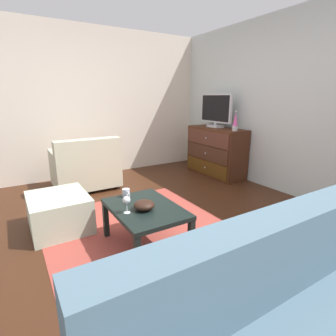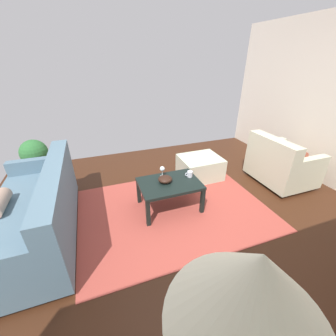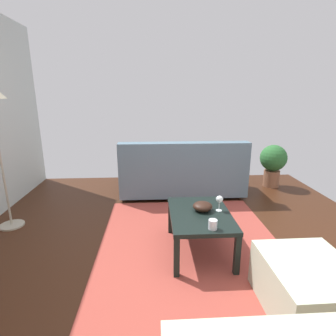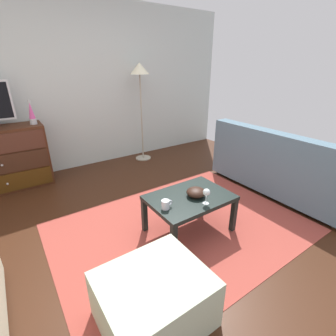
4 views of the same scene
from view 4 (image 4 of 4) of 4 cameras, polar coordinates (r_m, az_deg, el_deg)
The scene contains 12 objects.
ground_plane at distance 2.80m, azimuth -2.76°, elevation -13.57°, with size 5.55×4.99×0.05m, color #3C1F11.
wall_accent_rear at distance 4.35m, azimuth -19.77°, elevation 17.25°, with size 5.55×0.12×2.58m, color #B9C3BF.
area_rug at distance 2.74m, azimuth 3.17°, elevation -13.73°, with size 2.60×1.90×0.01m, color #A24036.
dresser at distance 4.05m, azimuth -34.45°, elevation 1.62°, with size 1.17×0.49×0.87m.
lava_lamp at distance 3.89m, azimuth -29.30°, elevation 11.02°, with size 0.09×0.09×0.33m.
coffee_table at distance 2.51m, azimuth 5.07°, elevation -7.64°, with size 0.83×0.59×0.42m.
wine_glass at distance 2.33m, azimuth 8.99°, elevation -5.75°, with size 0.07×0.07×0.16m.
mug at distance 2.26m, azimuth -0.53°, elevation -8.51°, with size 0.11×0.08×0.08m.
bowl_decorative at distance 2.47m, azimuth 6.58°, elevation -5.66°, with size 0.19×0.19×0.09m, color black.
couch_large at distance 3.68m, azimuth 25.13°, elevation 0.19°, with size 0.85×1.89×0.87m.
ottoman at distance 1.86m, azimuth -3.27°, elevation -28.36°, with size 0.70×0.60×0.38m, color #B7C6A9.
standing_lamp at distance 4.33m, azimuth -6.59°, elevation 20.16°, with size 0.32×0.32×1.67m.
Camera 4 is at (-1.15, -1.92, 1.65)m, focal length 26.05 mm.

